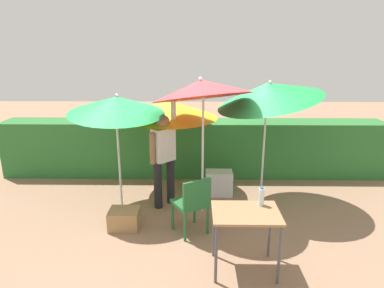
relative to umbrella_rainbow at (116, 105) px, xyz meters
The scene contains 12 objects.
ground_plane 2.15m from the umbrella_rainbow, 10.57° to the right, with size 24.00×24.00×0.00m, color #937056.
hedge_row 2.30m from the umbrella_rainbow, 52.12° to the left, with size 8.00×0.70×1.17m, color #2D7033.
umbrella_rainbow is the anchor object (origin of this frame).
umbrella_orange 1.10m from the umbrella_rainbow, 45.39° to the left, with size 1.83×1.83×1.78m.
umbrella_yellow 1.40m from the umbrella_rainbow, ahead, with size 1.60×1.57×2.40m.
umbrella_navy 2.48m from the umbrella_rainbow, ahead, with size 1.81×1.77×2.35m.
person_vendor 1.11m from the umbrella_rainbow, ahead, with size 0.46×0.45×1.88m.
chair_plastic 1.97m from the umbrella_rainbow, 36.08° to the right, with size 0.60×0.60×0.89m.
cooler_box 2.35m from the umbrella_rainbow, 15.82° to the left, with size 0.49×0.32×0.45m, color silver.
crate_cardboard 1.79m from the umbrella_rainbow, 75.46° to the right, with size 0.45×0.36×0.30m, color #9E7A4C.
folding_table 2.75m from the umbrella_rainbow, 42.17° to the right, with size 0.80×0.60×0.78m.
bottle_water 2.72m from the umbrella_rainbow, 36.21° to the right, with size 0.07×0.07×0.24m.
Camera 1 is at (0.08, -4.98, 2.63)m, focal length 30.81 mm.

